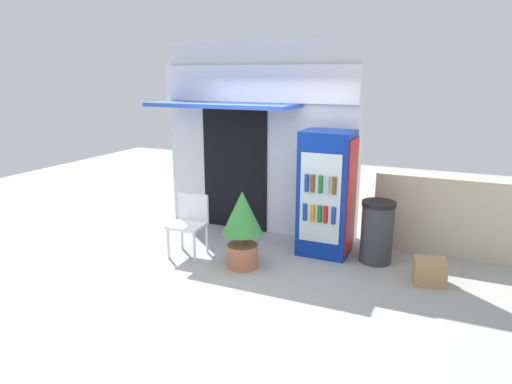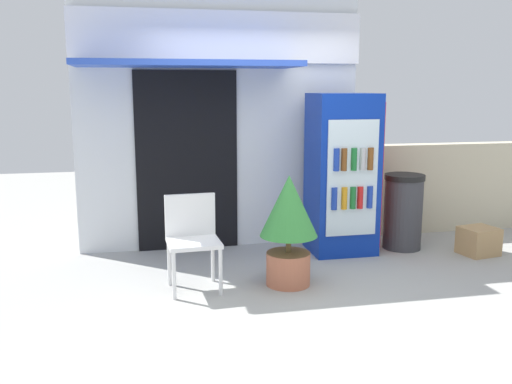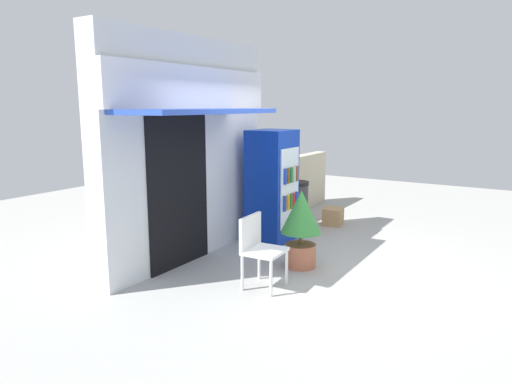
{
  "view_description": "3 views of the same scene",
  "coord_description": "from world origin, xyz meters",
  "px_view_note": "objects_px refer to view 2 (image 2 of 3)",
  "views": [
    {
      "loc": [
        2.46,
        -5.02,
        2.53
      ],
      "look_at": [
        0.02,
        0.48,
        0.96
      ],
      "focal_mm": 31.52,
      "sensor_mm": 36.0,
      "label": 1
    },
    {
      "loc": [
        -1.37,
        -4.82,
        1.87
      ],
      "look_at": [
        -0.22,
        0.6,
        0.82
      ],
      "focal_mm": 39.17,
      "sensor_mm": 36.0,
      "label": 2
    },
    {
      "loc": [
        -5.45,
        -2.56,
        2.16
      ],
      "look_at": [
        -0.38,
        0.58,
        1.05
      ],
      "focal_mm": 32.41,
      "sensor_mm": 36.0,
      "label": 3
    }
  ],
  "objects_px": {
    "trash_bin": "(403,211)",
    "cardboard_box": "(479,241)",
    "plastic_chair": "(192,234)",
    "potted_plant_near_shop": "(289,221)",
    "drink_cooler": "(343,174)"
  },
  "relations": [
    {
      "from": "trash_bin",
      "to": "cardboard_box",
      "type": "height_order",
      "value": "trash_bin"
    },
    {
      "from": "plastic_chair",
      "to": "cardboard_box",
      "type": "relative_size",
      "value": 2.32
    },
    {
      "from": "potted_plant_near_shop",
      "to": "trash_bin",
      "type": "distance_m",
      "value": 1.87
    },
    {
      "from": "plastic_chair",
      "to": "potted_plant_near_shop",
      "type": "distance_m",
      "value": 0.91
    },
    {
      "from": "potted_plant_near_shop",
      "to": "cardboard_box",
      "type": "relative_size",
      "value": 2.81
    },
    {
      "from": "trash_bin",
      "to": "cardboard_box",
      "type": "distance_m",
      "value": 0.88
    },
    {
      "from": "plastic_chair",
      "to": "potted_plant_near_shop",
      "type": "relative_size",
      "value": 0.82
    },
    {
      "from": "potted_plant_near_shop",
      "to": "trash_bin",
      "type": "bearing_deg",
      "value": 29.22
    },
    {
      "from": "plastic_chair",
      "to": "drink_cooler",
      "type": "bearing_deg",
      "value": 24.99
    },
    {
      "from": "potted_plant_near_shop",
      "to": "cardboard_box",
      "type": "xyz_separation_m",
      "value": [
        2.35,
        0.5,
        -0.47
      ]
    },
    {
      "from": "potted_plant_near_shop",
      "to": "trash_bin",
      "type": "xyz_separation_m",
      "value": [
        1.62,
        0.91,
        -0.18
      ]
    },
    {
      "from": "plastic_chair",
      "to": "trash_bin",
      "type": "height_order",
      "value": "same"
    },
    {
      "from": "drink_cooler",
      "to": "plastic_chair",
      "type": "height_order",
      "value": "drink_cooler"
    },
    {
      "from": "trash_bin",
      "to": "potted_plant_near_shop",
      "type": "bearing_deg",
      "value": -150.78
    },
    {
      "from": "drink_cooler",
      "to": "plastic_chair",
      "type": "bearing_deg",
      "value": -155.01
    }
  ]
}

